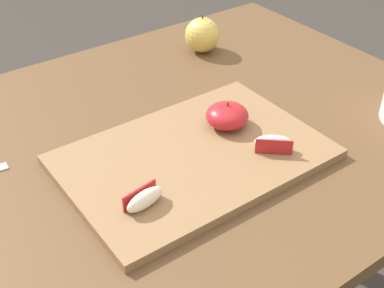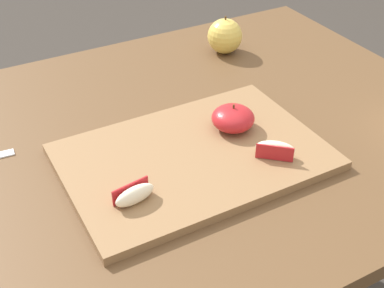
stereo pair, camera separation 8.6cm
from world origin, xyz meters
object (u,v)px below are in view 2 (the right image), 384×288
(apple_half_skin_up, at_px, (233,118))
(apple_wedge_back, at_px, (134,195))
(apple_wedge_left, at_px, (275,149))
(whole_apple_golden, at_px, (225,36))
(cutting_board, at_px, (192,157))

(apple_half_skin_up, height_order, apple_wedge_back, apple_half_skin_up)
(apple_wedge_left, distance_m, whole_apple_golden, 0.43)
(apple_wedge_back, xyz_separation_m, apple_wedge_left, (0.25, -0.01, 0.00))
(apple_half_skin_up, bearing_deg, whole_apple_golden, 60.81)
(apple_half_skin_up, xyz_separation_m, whole_apple_golden, (0.17, 0.30, 0.00))
(apple_wedge_back, distance_m, apple_wedge_left, 0.25)
(apple_half_skin_up, xyz_separation_m, apple_wedge_left, (0.02, -0.10, -0.01))
(cutting_board, bearing_deg, apple_wedge_left, -31.55)
(cutting_board, xyz_separation_m, apple_wedge_left, (0.12, -0.07, 0.02))
(apple_wedge_left, relative_size, whole_apple_golden, 0.72)
(cutting_board, bearing_deg, apple_wedge_back, -154.11)
(apple_wedge_back, bearing_deg, whole_apple_golden, 44.63)
(whole_apple_golden, bearing_deg, apple_wedge_back, -135.37)
(apple_half_skin_up, xyz_separation_m, apple_wedge_back, (-0.23, -0.10, -0.01))
(apple_wedge_left, bearing_deg, cutting_board, 148.45)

